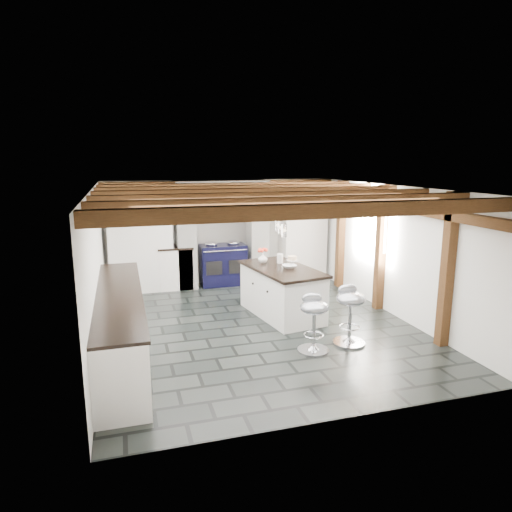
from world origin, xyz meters
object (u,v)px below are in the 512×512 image
object	(u,v)px
kitchen_island	(282,291)
bar_stool_near	(350,308)
range_cooker	(223,264)
bar_stool_far	(314,316)

from	to	relation	value
kitchen_island	bar_stool_near	bearing A→B (deg)	-79.90
range_cooker	kitchen_island	world-z (taller)	kitchen_island
kitchen_island	bar_stool_far	world-z (taller)	kitchen_island
range_cooker	bar_stool_far	bearing A→B (deg)	-83.12
range_cooker	bar_stool_near	world-z (taller)	range_cooker
kitchen_island	bar_stool_near	world-z (taller)	kitchen_island
kitchen_island	bar_stool_near	distance (m)	1.62
kitchen_island	bar_stool_far	size ratio (longest dim) A/B	2.22
bar_stool_near	bar_stool_far	size ratio (longest dim) A/B	1.06
range_cooker	bar_stool_near	bearing A→B (deg)	-73.99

